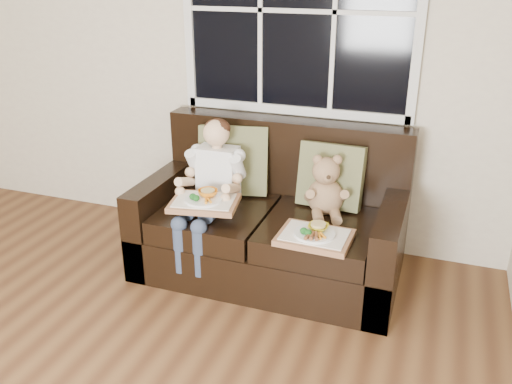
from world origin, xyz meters
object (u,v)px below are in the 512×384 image
at_px(tray_left, 205,201).
at_px(tray_right, 315,236).
at_px(loveseat, 273,226).
at_px(child, 212,178).
at_px(teddy_bear, 325,190).

xyz_separation_m(tray_left, tray_right, (0.72, -0.04, -0.10)).
height_order(loveseat, child, child).
bearing_deg(teddy_bear, loveseat, 165.23).
distance_m(teddy_bear, tray_left, 0.77).
xyz_separation_m(teddy_bear, tray_left, (-0.68, -0.35, -0.04)).
xyz_separation_m(teddy_bear, tray_right, (0.04, -0.39, -0.13)).
bearing_deg(tray_right, teddy_bear, 96.88).
height_order(child, teddy_bear, child).
bearing_deg(tray_right, tray_left, 178.51).
relative_size(loveseat, tray_left, 3.69).
relative_size(tray_left, tray_right, 1.08).
xyz_separation_m(loveseat, tray_left, (-0.34, -0.32, 0.27)).
relative_size(teddy_bear, tray_right, 0.96).
distance_m(child, tray_right, 0.81).
relative_size(child, teddy_bear, 2.12).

